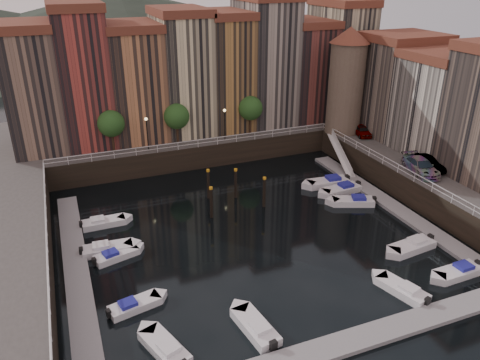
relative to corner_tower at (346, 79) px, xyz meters
name	(u,v)px	position (x,y,z in m)	size (l,w,h in m)	color
ground	(247,228)	(-20.00, -14.50, -10.19)	(200.00, 200.00, 0.00)	black
quay_far	(178,134)	(-20.00, 11.50, -8.69)	(80.00, 20.00, 3.00)	black
quay_right	(480,179)	(8.00, -16.50, -8.69)	(20.00, 36.00, 3.00)	black
dock_left	(76,268)	(-36.20, -15.50, -10.02)	(2.00, 28.00, 0.35)	gray
dock_right	(388,203)	(-3.80, -15.50, -10.02)	(2.00, 28.00, 0.35)	gray
dock_near	(342,344)	(-20.00, -31.50, -10.02)	(30.00, 2.00, 0.35)	gray
mountains	(109,26)	(-18.28, 95.50, -2.28)	(145.00, 100.00, 18.00)	#2D382D
far_terrace	(203,70)	(-16.69, 9.00, 0.76)	(48.70, 10.30, 17.50)	#7C614F
right_terrace	(445,99)	(6.50, -10.70, -0.64)	(9.30, 24.30, 14.00)	#6F6154
corner_tower	(346,79)	(0.00, 0.00, 0.00)	(5.20, 5.20, 13.80)	#6B5B4C
promenade_trees	(182,116)	(-21.33, 3.70, -3.61)	(21.20, 3.20, 5.20)	black
street_lamps	(187,123)	(-21.00, 2.70, -4.30)	(10.36, 0.36, 4.18)	black
railings	(229,175)	(-20.00, -9.62, -6.41)	(36.08, 34.04, 0.52)	white
gangway	(341,153)	(-2.90, -4.50, -8.28)	(2.78, 8.32, 3.73)	white
mooring_pilings	(230,191)	(-19.75, -9.12, -8.54)	(6.36, 4.71, 3.78)	black
boat_left_1	(134,306)	(-32.51, -22.40, -9.88)	(4.23, 2.29, 0.95)	silver
boat_left_2	(115,255)	(-32.82, -15.03, -9.88)	(4.22, 2.47, 0.95)	silver
boat_left_3	(107,249)	(-33.42, -13.75, -9.83)	(4.70, 1.96, 1.07)	silver
boat_left_4	(103,223)	(-33.17, -8.67, -9.85)	(4.41, 1.65, 1.01)	silver
boat_right_0	(459,272)	(-6.49, -28.19, -9.85)	(4.53, 1.76, 1.03)	silver
boat_right_1	(413,246)	(-7.41, -23.61, -9.82)	(4.90, 2.24, 1.10)	silver
boat_right_2	(354,201)	(-7.21, -14.04, -9.83)	(4.74, 3.22, 1.07)	silver
boat_right_3	(342,189)	(-6.80, -11.04, -9.81)	(4.97, 2.14, 1.13)	silver
boat_right_4	(329,182)	(-7.19, -8.82, -9.79)	(5.26, 2.28, 1.19)	silver
boat_near_0	(165,348)	(-31.32, -27.60, -9.84)	(2.98, 4.68, 1.05)	silver
boat_near_1	(256,328)	(-24.90, -28.04, -9.83)	(2.31, 4.80, 1.08)	silver
boat_near_3	(403,290)	(-12.41, -28.42, -9.85)	(2.74, 4.60, 1.03)	silver
car_a	(362,131)	(1.45, -2.51, -6.50)	(1.63, 4.05, 1.38)	gray
car_b	(429,164)	(1.61, -14.85, -6.43)	(1.61, 4.61, 1.52)	gray
car_c	(421,167)	(0.03, -15.36, -6.40)	(2.23, 5.48, 1.59)	gray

